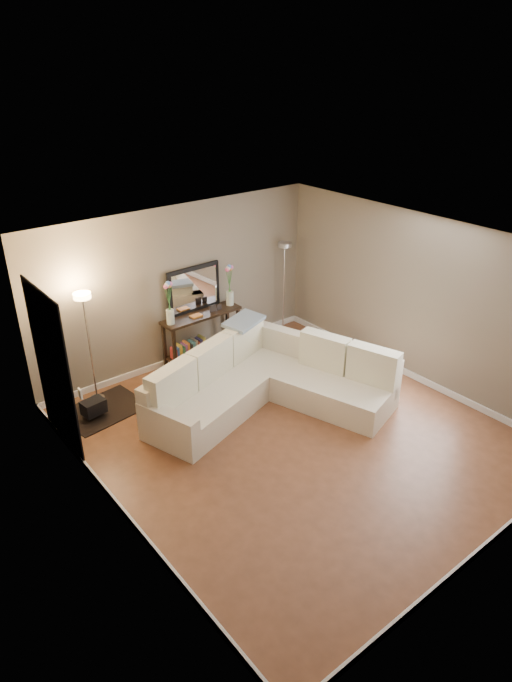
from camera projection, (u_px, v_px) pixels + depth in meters
floor at (293, 435)px, 7.70m from camera, size 5.00×5.50×0.01m
ceiling at (299, 248)px, 6.52m from camera, size 5.00×5.50×0.01m
wall_back at (179, 286)px, 9.04m from camera, size 5.00×0.02×2.60m
wall_front at (499, 459)px, 5.19m from camera, size 5.00×0.02×2.60m
wall_left at (110, 421)px, 5.72m from camera, size 0.02×5.50×2.60m
wall_right at (420, 301)px, 8.51m from camera, size 0.02×5.50×2.60m
baseboard_back at (184, 356)px, 9.58m from camera, size 5.00×0.03×0.10m
baseboard_front at (473, 556)px, 5.77m from camera, size 5.00×0.03×0.10m
baseboard_left at (126, 514)px, 6.29m from camera, size 0.03×5.50×0.10m
baseboard_right at (409, 374)px, 9.06m from camera, size 0.03×5.50×0.10m
doorway at (53, 372)px, 7.01m from camera, size 0.02×1.20×2.20m
switch_plate at (80, 394)px, 6.37m from camera, size 0.02×0.08×0.12m
sectional_sofa at (263, 381)px, 8.26m from camera, size 3.34×2.73×0.95m
throw_blanket at (244, 321)px, 8.67m from camera, size 0.77×0.61×0.09m
console_table at (198, 336)px, 9.30m from camera, size 1.39×0.41×0.85m
leaning_mirror at (194, 289)px, 9.14m from camera, size 0.98×0.08×0.76m
table_decor at (203, 314)px, 9.16m from camera, size 0.59×0.13×0.14m
flower_vase_left at (170, 307)px, 8.73m from camera, size 0.16×0.13×0.73m
flower_vase_right at (230, 289)px, 9.40m from camera, size 0.16×0.13×0.73m
floor_lamp_lit at (87, 326)px, 7.94m from camera, size 0.27×0.27×1.70m
floor_lamp_unlit at (284, 270)px, 10.06m from camera, size 0.28×0.28×1.69m
charcoal_rug at (104, 410)px, 8.22m from camera, size 1.21×0.97×0.01m
black_bag at (94, 407)px, 7.96m from camera, size 0.34×0.26×0.20m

